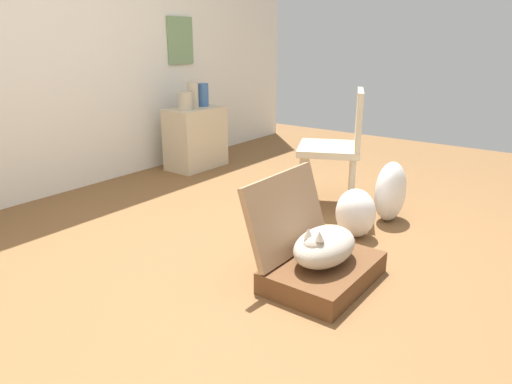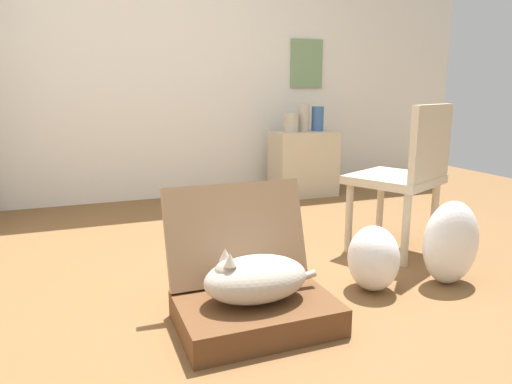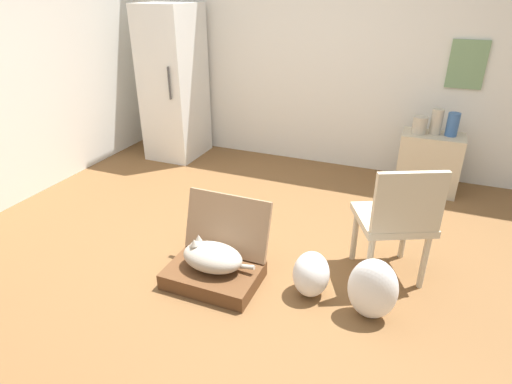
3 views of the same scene
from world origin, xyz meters
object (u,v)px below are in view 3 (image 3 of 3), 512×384
(plastic_bag_white, at_px, (311,274))
(side_table, at_px, (429,163))
(refrigerator, at_px, (174,84))
(vase_round, at_px, (437,122))
(chair, at_px, (397,218))
(plastic_bag_clear, at_px, (373,289))
(vase_tall, at_px, (420,125))
(vase_short, at_px, (453,124))
(suitcase_base, at_px, (214,275))
(cat, at_px, (212,257))

(plastic_bag_white, height_order, side_table, side_table)
(refrigerator, distance_m, vase_round, 2.91)
(plastic_bag_white, relative_size, refrigerator, 0.19)
(chair, bearing_deg, plastic_bag_white, 13.33)
(plastic_bag_clear, xyz_separation_m, vase_tall, (0.09, 2.10, 0.47))
(refrigerator, xyz_separation_m, vase_short, (3.06, 0.07, -0.16))
(vase_round, bearing_deg, side_table, -90.00)
(side_table, xyz_separation_m, vase_round, (0.00, 0.02, 0.42))
(vase_round, bearing_deg, vase_short, 0.89)
(plastic_bag_clear, bearing_deg, vase_tall, 87.54)
(side_table, bearing_deg, plastic_bag_clear, -96.36)
(side_table, xyz_separation_m, vase_tall, (-0.15, -0.03, 0.38))
(suitcase_base, bearing_deg, vase_round, 59.05)
(plastic_bag_white, xyz_separation_m, vase_round, (0.65, 2.07, 0.56))
(plastic_bag_white, bearing_deg, chair, 38.93)
(refrigerator, distance_m, side_table, 2.97)
(side_table, bearing_deg, chair, -95.96)
(cat, relative_size, plastic_bag_white, 1.59)
(plastic_bag_white, bearing_deg, refrigerator, 138.50)
(chair, bearing_deg, plastic_bag_clear, 56.58)
(suitcase_base, xyz_separation_m, side_table, (1.32, 2.19, 0.24))
(plastic_bag_clear, bearing_deg, chair, 82.18)
(suitcase_base, xyz_separation_m, plastic_bag_clear, (1.09, 0.07, 0.16))
(plastic_bag_white, bearing_deg, vase_short, 68.98)
(cat, distance_m, chair, 1.30)
(suitcase_base, height_order, plastic_bag_white, plastic_bag_white)
(plastic_bag_white, distance_m, chair, 0.70)
(vase_short, distance_m, vase_round, 0.15)
(side_table, bearing_deg, refrigerator, -179.01)
(suitcase_base, distance_m, plastic_bag_clear, 1.10)
(refrigerator, relative_size, vase_short, 7.76)
(suitcase_base, distance_m, chair, 1.33)
(cat, height_order, vase_round, vase_round)
(suitcase_base, xyz_separation_m, plastic_bag_white, (0.67, 0.14, 0.10))
(side_table, bearing_deg, suitcase_base, -121.14)
(plastic_bag_white, relative_size, vase_tall, 1.93)
(plastic_bag_white, bearing_deg, vase_round, 72.58)
(refrigerator, bearing_deg, side_table, 0.99)
(suitcase_base, distance_m, vase_tall, 2.54)
(plastic_bag_white, relative_size, plastic_bag_clear, 0.75)
(cat, relative_size, chair, 0.58)
(plastic_bag_white, distance_m, vase_round, 2.24)
(suitcase_base, height_order, cat, cat)
(plastic_bag_clear, distance_m, vase_round, 2.21)
(cat, relative_size, plastic_bag_clear, 1.20)
(refrigerator, relative_size, vase_round, 7.03)
(vase_tall, bearing_deg, plastic_bag_white, -103.93)
(suitcase_base, relative_size, vase_short, 2.87)
(refrigerator, xyz_separation_m, side_table, (2.91, 0.05, -0.57))
(vase_tall, bearing_deg, chair, -90.96)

